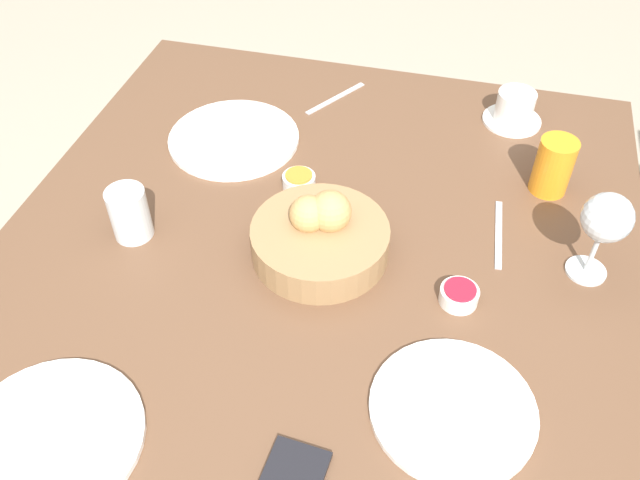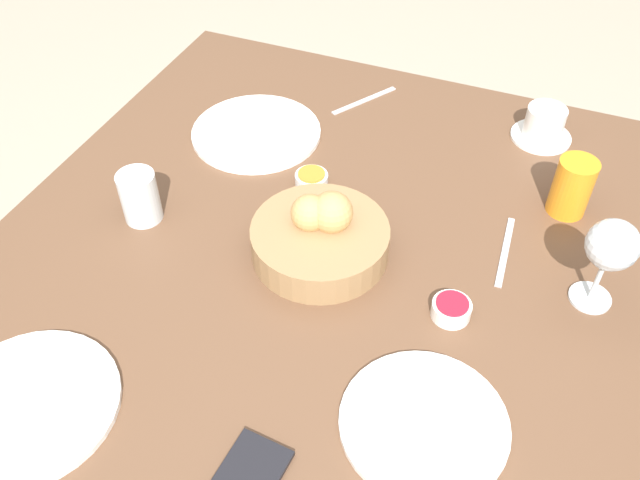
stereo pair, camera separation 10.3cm
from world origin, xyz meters
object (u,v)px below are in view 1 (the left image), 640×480
at_px(bread_basket, 320,236).
at_px(water_tumbler, 129,213).
at_px(plate_near_right, 50,439).
at_px(jam_bowl_honey, 299,181).
at_px(wine_glass, 606,220).
at_px(plate_near_left, 234,138).
at_px(juice_glass, 553,166).
at_px(plate_far_center, 453,409).
at_px(knife_silver, 336,98).
at_px(fork_silver, 499,234).
at_px(jam_bowl_berry, 459,295).
at_px(coffee_cup, 514,109).

height_order(bread_basket, water_tumbler, bread_basket).
relative_size(plate_near_right, jam_bowl_honey, 4.07).
height_order(water_tumbler, wine_glass, wine_glass).
xyz_separation_m(plate_near_right, water_tumbler, (-0.38, -0.06, 0.04)).
xyz_separation_m(plate_near_left, juice_glass, (-0.00, 0.59, 0.05)).
bearing_deg(plate_near_left, plate_far_center, 44.29).
distance_m(plate_near_left, jam_bowl_honey, 0.19).
bearing_deg(water_tumbler, jam_bowl_honey, 128.20).
xyz_separation_m(plate_near_right, knife_silver, (-0.86, 0.17, -0.00)).
xyz_separation_m(bread_basket, plate_far_center, (0.24, 0.24, -0.03)).
distance_m(plate_far_center, jam_bowl_honey, 0.51).
height_order(plate_near_left, plate_near_right, same).
relative_size(juice_glass, water_tumbler, 1.14).
relative_size(juice_glass, fork_silver, 0.64).
distance_m(juice_glass, jam_bowl_honey, 0.45).
relative_size(plate_far_center, wine_glass, 1.43).
bearing_deg(plate_near_right, juice_glass, 137.71).
distance_m(bread_basket, jam_bowl_berry, 0.24).
height_order(juice_glass, jam_bowl_honey, juice_glass).
bearing_deg(fork_silver, wine_glass, 69.60).
relative_size(coffee_cup, knife_silver, 0.81).
distance_m(plate_far_center, juice_glass, 0.51).
bearing_deg(wine_glass, water_tumbler, -82.40).
bearing_deg(juice_glass, coffee_cup, -159.71).
distance_m(bread_basket, plate_near_right, 0.48).
height_order(plate_near_left, juice_glass, juice_glass).
xyz_separation_m(plate_far_center, jam_bowl_berry, (-0.19, -0.01, 0.01)).
xyz_separation_m(plate_far_center, knife_silver, (-0.68, -0.32, -0.00)).
relative_size(bread_basket, plate_near_right, 0.92).
bearing_deg(jam_bowl_berry, bread_basket, -102.11).
height_order(plate_near_left, fork_silver, plate_near_left).
distance_m(wine_glass, knife_silver, 0.64).
relative_size(fork_silver, knife_silver, 1.14).
height_order(bread_basket, knife_silver, bread_basket).
bearing_deg(jam_bowl_honey, wine_glass, 80.04).
relative_size(bread_basket, water_tumbler, 2.43).
bearing_deg(knife_silver, jam_bowl_honey, 0.44).
relative_size(plate_near_left, coffee_cup, 2.18).
relative_size(bread_basket, fork_silver, 1.36).
bearing_deg(plate_near_left, jam_bowl_berry, 57.26).
relative_size(jam_bowl_honey, fork_silver, 0.36).
distance_m(juice_glass, wine_glass, 0.21).
xyz_separation_m(coffee_cup, knife_silver, (0.01, -0.36, -0.03)).
bearing_deg(water_tumbler, bread_basket, 96.57).
height_order(coffee_cup, jam_bowl_honey, coffee_cup).
distance_m(juice_glass, coffee_cup, 0.21).
relative_size(plate_near_right, knife_silver, 1.67).
height_order(bread_basket, plate_near_left, bread_basket).
relative_size(water_tumbler, wine_glass, 0.59).
bearing_deg(jam_bowl_honey, jam_bowl_berry, 57.16).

